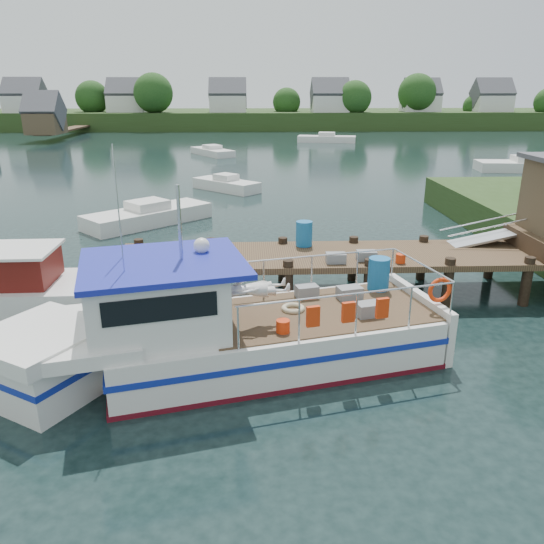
{
  "coord_description": "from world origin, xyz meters",
  "views": [
    {
      "loc": [
        -1.65,
        -16.53,
        6.49
      ],
      "look_at": [
        -1.0,
        -1.5,
        1.3
      ],
      "focal_mm": 35.0,
      "sensor_mm": 36.0,
      "label": 1
    }
  ],
  "objects_px": {
    "moored_a": "(148,215)",
    "moored_c": "(526,165)",
    "dock": "(499,227)",
    "moored_d": "(212,151)",
    "lobster_boat": "(218,332)",
    "moored_b": "(226,184)",
    "moored_far": "(327,139)"
  },
  "relations": [
    {
      "from": "moored_a",
      "to": "moored_c",
      "type": "distance_m",
      "value": 33.2
    },
    {
      "from": "dock",
      "to": "moored_c",
      "type": "xyz_separation_m",
      "value": [
        15.08,
        27.31,
        -1.77
      ]
    },
    {
      "from": "moored_d",
      "to": "moored_c",
      "type": "bearing_deg",
      "value": -25.73
    },
    {
      "from": "moored_a",
      "to": "moored_d",
      "type": "height_order",
      "value": "moored_a"
    },
    {
      "from": "dock",
      "to": "lobster_boat",
      "type": "xyz_separation_m",
      "value": [
        -8.96,
        -4.95,
        -1.26
      ]
    },
    {
      "from": "moored_c",
      "to": "moored_b",
      "type": "bearing_deg",
      "value": -145.51
    },
    {
      "from": "lobster_boat",
      "to": "moored_far",
      "type": "relative_size",
      "value": 1.46
    },
    {
      "from": "moored_a",
      "to": "moored_c",
      "type": "xyz_separation_m",
      "value": [
        28.4,
        17.21,
        0.03
      ]
    },
    {
      "from": "moored_far",
      "to": "moored_a",
      "type": "distance_m",
      "value": 46.23
    },
    {
      "from": "dock",
      "to": "moored_b",
      "type": "bearing_deg",
      "value": 116.58
    },
    {
      "from": "moored_far",
      "to": "moored_d",
      "type": "relative_size",
      "value": 1.21
    },
    {
      "from": "moored_far",
      "to": "moored_b",
      "type": "bearing_deg",
      "value": -112.71
    },
    {
      "from": "dock",
      "to": "moored_far",
      "type": "height_order",
      "value": "dock"
    },
    {
      "from": "moored_b",
      "to": "moored_c",
      "type": "height_order",
      "value": "moored_c"
    },
    {
      "from": "moored_c",
      "to": "moored_far",
      "type": "bearing_deg",
      "value": 133.23
    },
    {
      "from": "dock",
      "to": "moored_c",
      "type": "distance_m",
      "value": 31.25
    },
    {
      "from": "dock",
      "to": "moored_d",
      "type": "xyz_separation_m",
      "value": [
        -11.94,
        39.88,
        -1.85
      ]
    },
    {
      "from": "moored_far",
      "to": "moored_a",
      "type": "relative_size",
      "value": 1.24
    },
    {
      "from": "lobster_boat",
      "to": "moored_d",
      "type": "bearing_deg",
      "value": 79.97
    },
    {
      "from": "moored_a",
      "to": "moored_c",
      "type": "relative_size",
      "value": 0.76
    },
    {
      "from": "moored_a",
      "to": "moored_b",
      "type": "relative_size",
      "value": 1.31
    },
    {
      "from": "moored_far",
      "to": "moored_c",
      "type": "relative_size",
      "value": 0.94
    },
    {
      "from": "dock",
      "to": "moored_c",
      "type": "height_order",
      "value": "dock"
    },
    {
      "from": "moored_far",
      "to": "moored_b",
      "type": "distance_m",
      "value": 36.25
    },
    {
      "from": "lobster_boat",
      "to": "moored_d",
      "type": "height_order",
      "value": "lobster_boat"
    },
    {
      "from": "dock",
      "to": "moored_far",
      "type": "relative_size",
      "value": 2.14
    },
    {
      "from": "lobster_boat",
      "to": "moored_d",
      "type": "xyz_separation_m",
      "value": [
        -2.98,
        44.83,
        -0.59
      ]
    },
    {
      "from": "moored_a",
      "to": "moored_b",
      "type": "xyz_separation_m",
      "value": [
        3.59,
        9.32,
        -0.03
      ]
    },
    {
      "from": "moored_a",
      "to": "moored_d",
      "type": "relative_size",
      "value": 0.98
    },
    {
      "from": "moored_a",
      "to": "moored_d",
      "type": "xyz_separation_m",
      "value": [
        1.37,
        29.78,
        -0.05
      ]
    },
    {
      "from": "moored_b",
      "to": "lobster_boat",
      "type": "bearing_deg",
      "value": -79.28
    },
    {
      "from": "lobster_boat",
      "to": "moored_far",
      "type": "bearing_deg",
      "value": 65.59
    }
  ]
}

